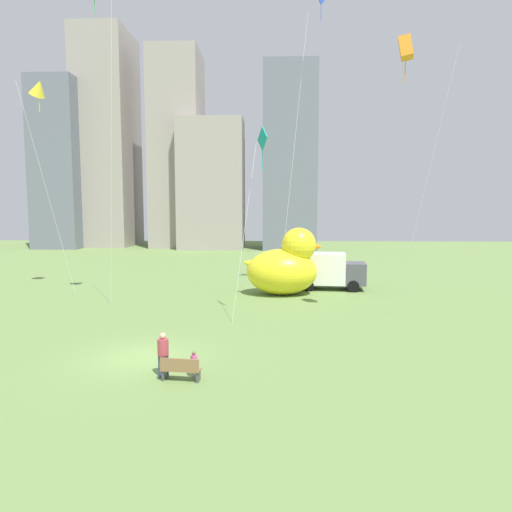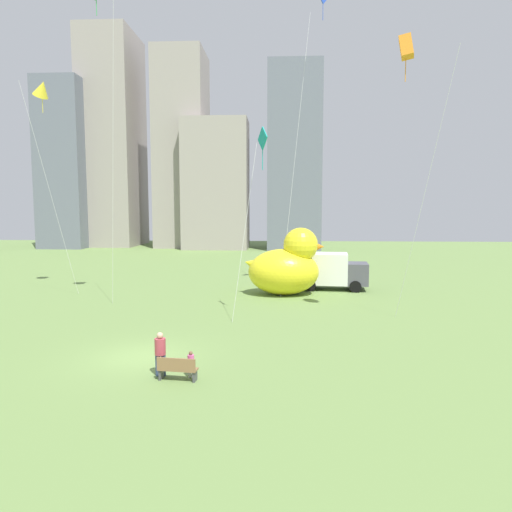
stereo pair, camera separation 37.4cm
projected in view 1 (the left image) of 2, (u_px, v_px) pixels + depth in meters
name	position (u px, v px, depth m)	size (l,w,h in m)	color
ground_plane	(142.00, 357.00, 20.06)	(140.00, 140.00, 0.00)	olive
park_bench	(180.00, 369.00, 17.28)	(1.52, 0.62, 0.90)	olive
person_adult	(163.00, 352.00, 17.74)	(0.42, 0.42, 1.70)	#38476B
person_child	(194.00, 363.00, 17.63)	(0.25, 0.25, 1.01)	silver
giant_inflatable_duck	(285.00, 266.00, 34.35)	(5.98, 3.83, 4.95)	yellow
box_truck	(327.00, 271.00, 36.65)	(5.77, 2.82, 2.85)	white
city_skyline	(163.00, 155.00, 74.87)	(43.54, 15.22, 34.75)	slate
kite_teal	(261.00, 146.00, 25.58)	(1.99, 2.28, 10.81)	silver
kite_blue	(317.00, 19.00, 32.48)	(3.28, 3.55, 21.62)	silver
kite_orange	(406.00, 50.00, 23.74)	(2.94, 3.03, 15.13)	silver
kite_yellow	(38.00, 89.00, 33.65)	(3.25, 3.20, 15.74)	silver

